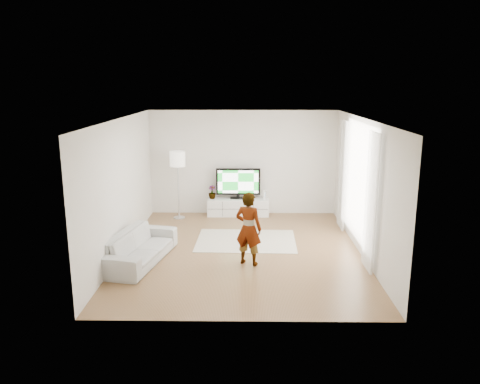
{
  "coord_description": "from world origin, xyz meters",
  "views": [
    {
      "loc": [
        0.09,
        -9.41,
        3.52
      ],
      "look_at": [
        -0.04,
        0.4,
        1.2
      ],
      "focal_mm": 35.0,
      "sensor_mm": 36.0,
      "label": 1
    }
  ],
  "objects_px": {
    "sofa": "(139,247)",
    "floor_lamp": "(178,162)",
    "media_console": "(238,207)",
    "player": "(249,229)",
    "rug": "(246,241)",
    "television": "(238,182)"
  },
  "relations": [
    {
      "from": "television",
      "to": "floor_lamp",
      "type": "xyz_separation_m",
      "value": [
        -1.56,
        -0.31,
        0.6
      ]
    },
    {
      "from": "television",
      "to": "floor_lamp",
      "type": "distance_m",
      "value": 1.7
    },
    {
      "from": "rug",
      "to": "player",
      "type": "height_order",
      "value": "player"
    },
    {
      "from": "floor_lamp",
      "to": "rug",
      "type": "bearing_deg",
      "value": -45.65
    },
    {
      "from": "sofa",
      "to": "media_console",
      "type": "bearing_deg",
      "value": -18.02
    },
    {
      "from": "television",
      "to": "player",
      "type": "xyz_separation_m",
      "value": [
        0.26,
        -3.52,
        -0.17
      ]
    },
    {
      "from": "sofa",
      "to": "floor_lamp",
      "type": "bearing_deg",
      "value": 4.98
    },
    {
      "from": "player",
      "to": "floor_lamp",
      "type": "bearing_deg",
      "value": -37.96
    },
    {
      "from": "player",
      "to": "rug",
      "type": "bearing_deg",
      "value": -65.6
    },
    {
      "from": "media_console",
      "to": "rug",
      "type": "distance_m",
      "value": 2.12
    },
    {
      "from": "television",
      "to": "rug",
      "type": "xyz_separation_m",
      "value": [
        0.22,
        -2.13,
        -0.9
      ]
    },
    {
      "from": "television",
      "to": "player",
      "type": "relative_size",
      "value": 0.81
    },
    {
      "from": "television",
      "to": "player",
      "type": "bearing_deg",
      "value": -85.71
    },
    {
      "from": "television",
      "to": "floor_lamp",
      "type": "relative_size",
      "value": 0.66
    },
    {
      "from": "sofa",
      "to": "floor_lamp",
      "type": "distance_m",
      "value": 3.34
    },
    {
      "from": "television",
      "to": "player",
      "type": "height_order",
      "value": "player"
    },
    {
      "from": "media_console",
      "to": "player",
      "type": "distance_m",
      "value": 3.54
    },
    {
      "from": "rug",
      "to": "sofa",
      "type": "bearing_deg",
      "value": -148.97
    },
    {
      "from": "media_console",
      "to": "floor_lamp",
      "type": "relative_size",
      "value": 0.92
    },
    {
      "from": "sofa",
      "to": "rug",
      "type": "bearing_deg",
      "value": -47.49
    },
    {
      "from": "floor_lamp",
      "to": "sofa",
      "type": "bearing_deg",
      "value": -96.5
    },
    {
      "from": "television",
      "to": "sofa",
      "type": "distance_m",
      "value": 3.95
    }
  ]
}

